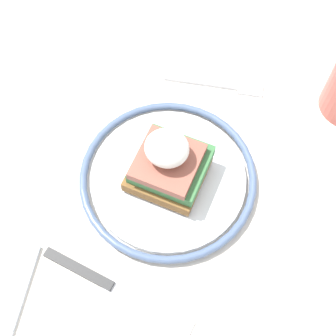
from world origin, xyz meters
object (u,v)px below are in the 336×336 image
at_px(plate, 168,177).
at_px(fork, 219,85).
at_px(knife, 105,283).
at_px(sandwich, 169,163).

xyz_separation_m(plate, fork, (-0.17, 0.01, -0.01)).
bearing_deg(knife, fork, 175.81).
relative_size(plate, knife, 1.17).
distance_m(plate, sandwich, 0.04).
bearing_deg(fork, plate, -2.84).
xyz_separation_m(plate, sandwich, (-0.00, 0.00, 0.04)).
relative_size(sandwich, knife, 0.46).
xyz_separation_m(plate, knife, (0.15, -0.02, -0.01)).
xyz_separation_m(sandwich, knife, (0.16, -0.02, -0.04)).
bearing_deg(plate, knife, -5.66).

